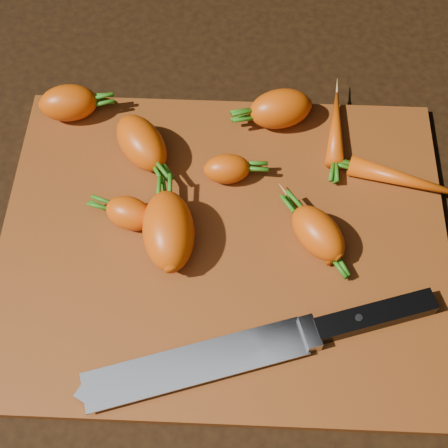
{
  "coord_description": "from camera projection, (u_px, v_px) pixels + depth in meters",
  "views": [
    {
      "loc": [
        0.01,
        -0.33,
        0.63
      ],
      "look_at": [
        0.0,
        0.01,
        0.03
      ],
      "focal_mm": 50.0,
      "sensor_mm": 36.0,
      "label": 1
    }
  ],
  "objects": [
    {
      "name": "ground",
      "position": [
        224.0,
        247.0,
        0.71
      ],
      "size": [
        2.0,
        2.0,
        0.01
      ],
      "primitive_type": "cube",
      "color": "black"
    },
    {
      "name": "carrot_8",
      "position": [
        408.0,
        181.0,
        0.72
      ],
      "size": [
        0.14,
        0.06,
        0.02
      ],
      "primitive_type": "ellipsoid",
      "rotation": [
        0.0,
        0.0,
        -0.28
      ],
      "color": "#D64A05",
      "rests_on": "cutting_board"
    },
    {
      "name": "knife",
      "position": [
        217.0,
        358.0,
        0.62
      ],
      "size": [
        0.36,
        0.14,
        0.02
      ],
      "rotation": [
        0.0,
        0.0,
        0.31
      ],
      "color": "gray",
      "rests_on": "cutting_board"
    },
    {
      "name": "carrot_3",
      "position": [
        168.0,
        231.0,
        0.67
      ],
      "size": [
        0.07,
        0.1,
        0.06
      ],
      "primitive_type": "ellipsoid",
      "rotation": [
        0.0,
        0.0,
        1.72
      ],
      "color": "#D64A05",
      "rests_on": "cutting_board"
    },
    {
      "name": "carrot_0",
      "position": [
        69.0,
        103.0,
        0.76
      ],
      "size": [
        0.08,
        0.06,
        0.04
      ],
      "primitive_type": "ellipsoid",
      "rotation": [
        0.0,
        0.0,
        0.18
      ],
      "color": "#D64A05",
      "rests_on": "cutting_board"
    },
    {
      "name": "carrot_4",
      "position": [
        280.0,
        109.0,
        0.76
      ],
      "size": [
        0.09,
        0.07,
        0.05
      ],
      "primitive_type": "ellipsoid",
      "rotation": [
        0.0,
        0.0,
        3.4
      ],
      "color": "#D64A05",
      "rests_on": "cutting_board"
    },
    {
      "name": "cutting_board",
      "position": [
        224.0,
        242.0,
        0.7
      ],
      "size": [
        0.5,
        0.4,
        0.01
      ],
      "primitive_type": "cube",
      "color": "brown",
      "rests_on": "ground"
    },
    {
      "name": "carrot_1",
      "position": [
        130.0,
        213.0,
        0.69
      ],
      "size": [
        0.06,
        0.05,
        0.04
      ],
      "primitive_type": "ellipsoid",
      "rotation": [
        0.0,
        0.0,
        2.82
      ],
      "color": "#D64A05",
      "rests_on": "cutting_board"
    },
    {
      "name": "carrot_7",
      "position": [
        336.0,
        127.0,
        0.76
      ],
      "size": [
        0.03,
        0.11,
        0.02
      ],
      "primitive_type": "ellipsoid",
      "rotation": [
        0.0,
        0.0,
        1.5
      ],
      "color": "#D64A05",
      "rests_on": "cutting_board"
    },
    {
      "name": "carrot_6",
      "position": [
        318.0,
        233.0,
        0.67
      ],
      "size": [
        0.08,
        0.08,
        0.04
      ],
      "primitive_type": "ellipsoid",
      "rotation": [
        0.0,
        0.0,
        2.22
      ],
      "color": "#D64A05",
      "rests_on": "cutting_board"
    },
    {
      "name": "carrot_5",
      "position": [
        227.0,
        169.0,
        0.72
      ],
      "size": [
        0.06,
        0.04,
        0.03
      ],
      "primitive_type": "ellipsoid",
      "rotation": [
        0.0,
        0.0,
        0.11
      ],
      "color": "#D64A05",
      "rests_on": "cutting_board"
    },
    {
      "name": "carrot_2",
      "position": [
        141.0,
        143.0,
        0.73
      ],
      "size": [
        0.09,
        0.1,
        0.05
      ],
      "primitive_type": "ellipsoid",
      "rotation": [
        0.0,
        0.0,
        -0.95
      ],
      "color": "#D64A05",
      "rests_on": "cutting_board"
    },
    {
      "name": "carrot_9",
      "position": [
        312.0,
        229.0,
        0.69
      ],
      "size": [
        0.07,
        0.09,
        0.02
      ],
      "primitive_type": "ellipsoid",
      "rotation": [
        0.0,
        0.0,
        2.14
      ],
      "color": "#D64A05",
      "rests_on": "cutting_board"
    }
  ]
}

